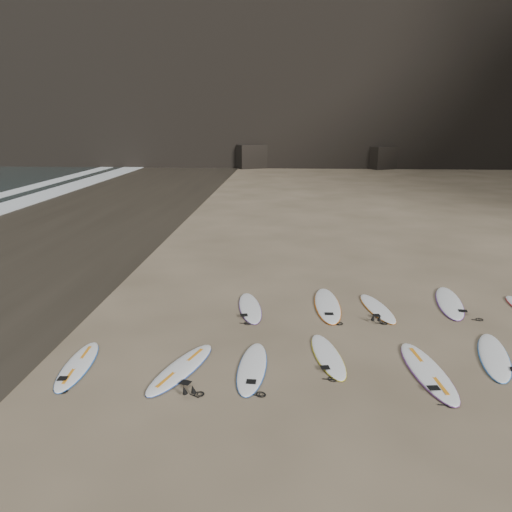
{
  "coord_description": "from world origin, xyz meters",
  "views": [
    {
      "loc": [
        -1.72,
        -10.1,
        5.09
      ],
      "look_at": [
        -2.54,
        2.96,
        1.5
      ],
      "focal_mm": 35.0,
      "sensor_mm": 36.0,
      "label": 1
    }
  ],
  "objects_px": {
    "surfboard_3": "(428,371)",
    "surfboard_6": "(327,305)",
    "surfboard_4": "(494,356)",
    "surfboard_11": "(78,365)",
    "surfboard_5": "(250,307)",
    "surfboard_8": "(449,302)",
    "surfboard_0": "(181,368)",
    "surfboard_2": "(328,355)",
    "surfboard_1": "(252,367)",
    "surfboard_7": "(377,308)"
  },
  "relations": [
    {
      "from": "surfboard_11",
      "to": "surfboard_8",
      "type": "bearing_deg",
      "value": 21.74
    },
    {
      "from": "surfboard_3",
      "to": "surfboard_8",
      "type": "xyz_separation_m",
      "value": [
        1.71,
        4.15,
        0.0
      ]
    },
    {
      "from": "surfboard_1",
      "to": "surfboard_6",
      "type": "bearing_deg",
      "value": 66.07
    },
    {
      "from": "surfboard_0",
      "to": "surfboard_7",
      "type": "distance_m",
      "value": 6.04
    },
    {
      "from": "surfboard_0",
      "to": "surfboard_1",
      "type": "distance_m",
      "value": 1.5
    },
    {
      "from": "surfboard_3",
      "to": "surfboard_6",
      "type": "distance_m",
      "value": 4.14
    },
    {
      "from": "surfboard_2",
      "to": "surfboard_5",
      "type": "height_order",
      "value": "surfboard_5"
    },
    {
      "from": "surfboard_3",
      "to": "surfboard_7",
      "type": "distance_m",
      "value": 3.61
    },
    {
      "from": "surfboard_11",
      "to": "surfboard_3",
      "type": "bearing_deg",
      "value": -2.33
    },
    {
      "from": "surfboard_4",
      "to": "surfboard_11",
      "type": "bearing_deg",
      "value": -159.35
    },
    {
      "from": "surfboard_2",
      "to": "surfboard_6",
      "type": "height_order",
      "value": "surfboard_6"
    },
    {
      "from": "surfboard_0",
      "to": "surfboard_1",
      "type": "height_order",
      "value": "surfboard_0"
    },
    {
      "from": "surfboard_4",
      "to": "surfboard_11",
      "type": "distance_m",
      "value": 9.08
    },
    {
      "from": "surfboard_0",
      "to": "surfboard_6",
      "type": "height_order",
      "value": "surfboard_6"
    },
    {
      "from": "surfboard_5",
      "to": "surfboard_6",
      "type": "distance_m",
      "value": 2.19
    },
    {
      "from": "surfboard_0",
      "to": "surfboard_4",
      "type": "height_order",
      "value": "surfboard_4"
    },
    {
      "from": "surfboard_1",
      "to": "surfboard_2",
      "type": "xyz_separation_m",
      "value": [
        1.64,
        0.65,
        -0.0
      ]
    },
    {
      "from": "surfboard_4",
      "to": "surfboard_0",
      "type": "bearing_deg",
      "value": -157.32
    },
    {
      "from": "surfboard_7",
      "to": "surfboard_8",
      "type": "height_order",
      "value": "surfboard_8"
    },
    {
      "from": "surfboard_2",
      "to": "surfboard_5",
      "type": "xyz_separation_m",
      "value": [
        -1.94,
        2.81,
        0.0
      ]
    },
    {
      "from": "surfboard_0",
      "to": "surfboard_6",
      "type": "bearing_deg",
      "value": 68.68
    },
    {
      "from": "surfboard_8",
      "to": "surfboard_11",
      "type": "bearing_deg",
      "value": -145.32
    },
    {
      "from": "surfboard_6",
      "to": "surfboard_7",
      "type": "relative_size",
      "value": 1.23
    },
    {
      "from": "surfboard_0",
      "to": "surfboard_2",
      "type": "distance_m",
      "value": 3.22
    },
    {
      "from": "surfboard_4",
      "to": "surfboard_6",
      "type": "xyz_separation_m",
      "value": [
        -3.44,
        2.93,
        0.01
      ]
    },
    {
      "from": "surfboard_0",
      "to": "surfboard_11",
      "type": "relative_size",
      "value": 1.08
    },
    {
      "from": "surfboard_11",
      "to": "surfboard_4",
      "type": "bearing_deg",
      "value": 2.46
    },
    {
      "from": "surfboard_5",
      "to": "surfboard_7",
      "type": "xyz_separation_m",
      "value": [
        3.53,
        0.18,
        -0.0
      ]
    },
    {
      "from": "surfboard_3",
      "to": "surfboard_4",
      "type": "height_order",
      "value": "surfboard_3"
    },
    {
      "from": "surfboard_5",
      "to": "surfboard_6",
      "type": "xyz_separation_m",
      "value": [
        2.16,
        0.32,
        0.01
      ]
    },
    {
      "from": "surfboard_2",
      "to": "surfboard_11",
      "type": "bearing_deg",
      "value": 178.57
    },
    {
      "from": "surfboard_0",
      "to": "surfboard_7",
      "type": "bearing_deg",
      "value": 57.88
    },
    {
      "from": "surfboard_0",
      "to": "surfboard_1",
      "type": "relative_size",
      "value": 1.04
    },
    {
      "from": "surfboard_4",
      "to": "surfboard_6",
      "type": "relative_size",
      "value": 0.89
    },
    {
      "from": "surfboard_0",
      "to": "surfboard_5",
      "type": "bearing_deg",
      "value": 90.96
    },
    {
      "from": "surfboard_0",
      "to": "surfboard_3",
      "type": "relative_size",
      "value": 0.91
    },
    {
      "from": "surfboard_2",
      "to": "surfboard_7",
      "type": "xyz_separation_m",
      "value": [
        1.59,
        2.99,
        0.0
      ]
    },
    {
      "from": "surfboard_3",
      "to": "surfboard_5",
      "type": "bearing_deg",
      "value": 132.67
    },
    {
      "from": "surfboard_8",
      "to": "surfboard_2",
      "type": "bearing_deg",
      "value": -127.16
    },
    {
      "from": "surfboard_7",
      "to": "surfboard_8",
      "type": "bearing_deg",
      "value": 3.47
    },
    {
      "from": "surfboard_2",
      "to": "surfboard_4",
      "type": "xyz_separation_m",
      "value": [
        3.67,
        0.21,
        0.0
      ]
    },
    {
      "from": "surfboard_4",
      "to": "surfboard_5",
      "type": "relative_size",
      "value": 1.05
    },
    {
      "from": "surfboard_2",
      "to": "surfboard_4",
      "type": "relative_size",
      "value": 0.9
    },
    {
      "from": "surfboard_3",
      "to": "surfboard_8",
      "type": "distance_m",
      "value": 4.49
    },
    {
      "from": "surfboard_6",
      "to": "surfboard_11",
      "type": "bearing_deg",
      "value": -146.02
    },
    {
      "from": "surfboard_0",
      "to": "surfboard_8",
      "type": "relative_size",
      "value": 0.9
    },
    {
      "from": "surfboard_6",
      "to": "surfboard_8",
      "type": "xyz_separation_m",
      "value": [
        3.5,
        0.42,
        -0.0
      ]
    },
    {
      "from": "surfboard_0",
      "to": "surfboard_3",
      "type": "xyz_separation_m",
      "value": [
        5.14,
        0.19,
        0.0
      ]
    },
    {
      "from": "surfboard_3",
      "to": "surfboard_6",
      "type": "height_order",
      "value": "surfboard_6"
    },
    {
      "from": "surfboard_8",
      "to": "surfboard_11",
      "type": "relative_size",
      "value": 1.21
    }
  ]
}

